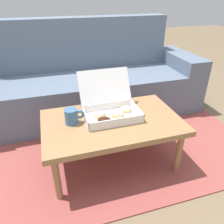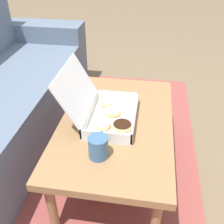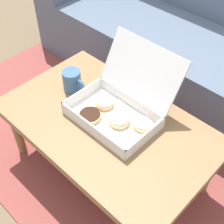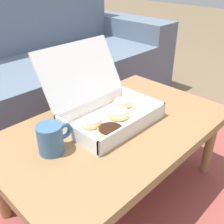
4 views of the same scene
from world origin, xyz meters
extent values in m
plane|color=#756047|center=(0.00, 0.00, 0.00)|extent=(12.00, 12.00, 0.00)
cube|color=#994742|center=(0.00, 0.30, 0.01)|extent=(2.46, 1.82, 0.01)
cube|color=slate|center=(1.05, 0.73, 0.29)|extent=(0.24, 0.76, 0.57)
cube|color=#997047|center=(0.00, -0.10, 0.36)|extent=(0.97, 0.60, 0.04)
cylinder|color=#997047|center=(-0.43, -0.34, 0.17)|extent=(0.04, 0.04, 0.34)
cylinder|color=#997047|center=(0.43, -0.34, 0.17)|extent=(0.04, 0.04, 0.34)
cylinder|color=#997047|center=(-0.43, 0.13, 0.17)|extent=(0.04, 0.04, 0.34)
cylinder|color=#997047|center=(0.43, 0.13, 0.17)|extent=(0.04, 0.04, 0.34)
cube|color=white|center=(0.01, -0.08, 0.39)|extent=(0.39, 0.25, 0.01)
cube|color=white|center=(0.01, -0.20, 0.42)|extent=(0.39, 0.01, 0.06)
cube|color=white|center=(0.01, 0.04, 0.42)|extent=(0.39, 0.01, 0.06)
cube|color=white|center=(-0.18, -0.08, 0.42)|extent=(0.01, 0.25, 0.06)
cube|color=white|center=(0.20, -0.08, 0.42)|extent=(0.01, 0.25, 0.06)
cube|color=white|center=(0.01, 0.11, 0.56)|extent=(0.39, 0.13, 0.23)
torus|color=#E5BC75|center=(-0.07, -0.14, 0.40)|extent=(0.11, 0.11, 0.03)
cylinder|color=black|center=(-0.07, -0.14, 0.41)|extent=(0.09, 0.09, 0.01)
torus|color=#E5BC75|center=(0.05, -0.08, 0.40)|extent=(0.10, 0.10, 0.03)
cylinder|color=pink|center=(0.05, -0.08, 0.41)|extent=(0.08, 0.08, 0.01)
torus|color=#E5BC75|center=(0.14, -0.02, 0.40)|extent=(0.09, 0.09, 0.03)
cylinder|color=pink|center=(0.14, -0.02, 0.41)|extent=(0.08, 0.08, 0.01)
torus|color=#E5BC75|center=(-0.07, -0.04, 0.40)|extent=(0.09, 0.09, 0.03)
cylinder|color=pink|center=(-0.07, -0.04, 0.41)|extent=(0.08, 0.08, 0.01)
cylinder|color=#3D6693|center=(-0.28, -0.06, 0.43)|extent=(0.09, 0.09, 0.11)
torus|color=#3D6693|center=(-0.22, -0.06, 0.44)|extent=(0.06, 0.02, 0.06)
camera|label=1|loc=(-0.38, -1.37, 1.19)|focal=35.00mm
camera|label=2|loc=(-1.12, -0.26, 1.22)|focal=42.00mm
camera|label=3|loc=(0.67, -0.77, 1.41)|focal=50.00mm
camera|label=4|loc=(-0.66, -0.73, 0.96)|focal=42.00mm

